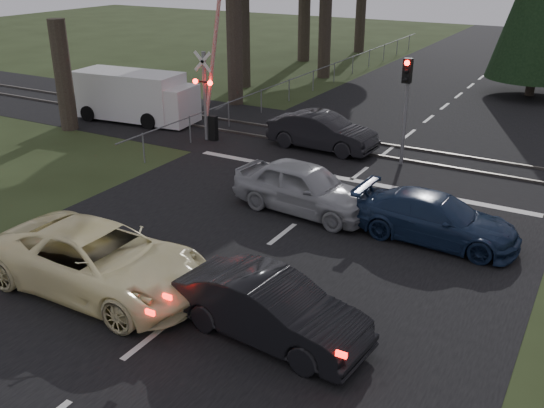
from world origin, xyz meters
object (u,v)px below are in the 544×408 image
Objects in this scene: traffic_signal_center at (406,93)px; silver_car at (305,188)px; dark_car_far at (322,132)px; white_van at (137,97)px; crossing_signal at (209,94)px; cream_coupe at (100,260)px; dark_hatchback at (271,309)px; blue_sedan at (436,219)px.

silver_car is at bearing -101.72° from traffic_signal_center.
traffic_signal_center is 4.07m from dark_car_far.
traffic_signal_center reaches higher than white_van.
crossing_signal reaches higher than cream_coupe.
crossing_signal is at bearing -173.85° from traffic_signal_center.
cream_coupe is at bearing -58.09° from white_van.
silver_car is at bearing -34.97° from crossing_signal.
dark_hatchback is 13.48m from dark_car_far.
cream_coupe is (-3.33, -12.59, -2.00)m from traffic_signal_center.
blue_sedan is at bearing -9.78° from dark_hatchback.
crossing_signal is at bearing 22.42° from cream_coupe.
blue_sedan is at bearing -130.63° from dark_car_far.
cream_coupe is 1.27× the size of dark_car_far.
dark_car_far reaches higher than dark_hatchback.
blue_sedan is at bearing -84.64° from silver_car.
traffic_signal_center is (8.27, 0.89, 0.75)m from crossing_signal.
white_van is (-9.68, -0.28, 0.43)m from dark_car_far.
traffic_signal_center reaches higher than dark_hatchback.
dark_car_far is (-6.48, 6.19, 0.08)m from blue_sedan.
crossing_signal is 12.38m from blue_sedan.
dark_car_far is 0.74× the size of white_van.
traffic_signal_center is 13.28m from white_van.
silver_car is 6.58m from dark_car_far.
traffic_signal_center is at bearing -15.32° from cream_coupe.
silver_car is 1.03× the size of dark_car_far.
dark_hatchback is (4.58, 0.31, -0.09)m from cream_coupe.
silver_car is (-2.45, 6.45, 0.09)m from dark_hatchback.
silver_car is at bearing -17.93° from cream_coupe.
crossing_signal is at bearing 60.71° from silver_car.
traffic_signal_center is 0.90× the size of dark_car_far.
dark_hatchback is 0.92× the size of silver_car.
traffic_signal_center is 0.87× the size of silver_car.
white_van is (-4.91, 0.94, -0.87)m from crossing_signal.
dark_car_far is (-3.50, 0.34, -2.05)m from traffic_signal_center.
blue_sedan is at bearing -26.11° from white_van.
dark_hatchback is at bearing 166.53° from blue_sedan.
silver_car is 4.19m from blue_sedan.
dark_car_far is at bearing 25.92° from dark_hatchback.
dark_hatchback is 0.93× the size of blue_sedan.
traffic_signal_center is at bearing 6.15° from crossing_signal.
crossing_signal reaches higher than dark_car_far.
silver_car is (-1.21, -5.83, -2.00)m from traffic_signal_center.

